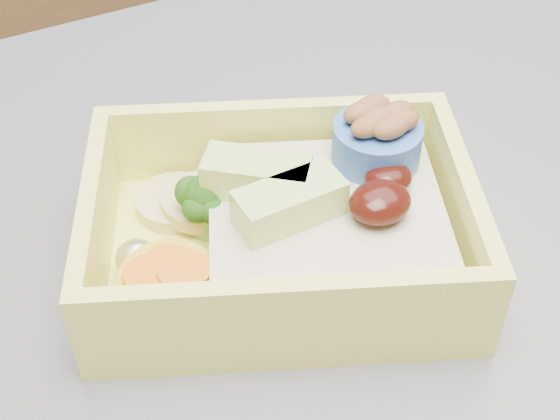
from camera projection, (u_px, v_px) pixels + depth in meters
name	position (u px, v px, depth m)	size (l,w,h in m)	color
bento_box	(291.00, 224.00, 0.43)	(0.25, 0.22, 0.08)	#F5F265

